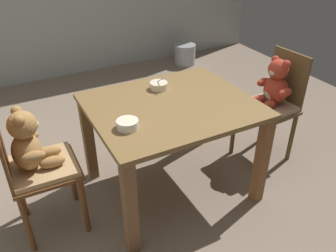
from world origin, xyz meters
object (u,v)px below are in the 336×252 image
teddy_chair_near_left (32,155)px  porridge_bowl_white_near_left (127,124)px  dining_table (171,121)px  metal_pail (185,54)px  teddy_chair_near_right (273,95)px  porridge_bowl_cream_far_center (159,85)px

teddy_chair_near_left → porridge_bowl_white_near_left: 0.59m
teddy_chair_near_left → porridge_bowl_white_near_left: size_ratio=7.14×
dining_table → metal_pail: (1.37, 2.15, -0.45)m
teddy_chair_near_left → metal_pail: 3.13m
teddy_chair_near_left → teddy_chair_near_right: teddy_chair_near_left is taller
dining_table → porridge_bowl_cream_far_center: porridge_bowl_cream_far_center is taller
teddy_chair_near_left → teddy_chair_near_right: size_ratio=1.03×
dining_table → porridge_bowl_white_near_left: porridge_bowl_white_near_left is taller
dining_table → teddy_chair_near_right: (0.90, -0.00, -0.02)m
teddy_chair_near_left → teddy_chair_near_right: (1.80, -0.05, -0.01)m
porridge_bowl_cream_far_center → metal_pail: (1.34, 1.91, -0.60)m
dining_table → metal_pail: bearing=57.5°
teddy_chair_near_right → dining_table: bearing=-4.2°
dining_table → teddy_chair_near_left: size_ratio=1.16×
teddy_chair_near_right → porridge_bowl_white_near_left: bearing=2.5°
teddy_chair_near_left → porridge_bowl_cream_far_center: size_ratio=6.89×
teddy_chair_near_left → porridge_bowl_white_near_left: (0.53, -0.19, 0.17)m
teddy_chair_near_right → metal_pail: (0.47, 2.15, -0.43)m
dining_table → porridge_bowl_cream_far_center: size_ratio=7.99×
dining_table → teddy_chair_near_right: bearing=-0.2°
porridge_bowl_white_near_left → teddy_chair_near_left: bearing=160.1°
porridge_bowl_cream_far_center → metal_pail: size_ratio=0.47×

